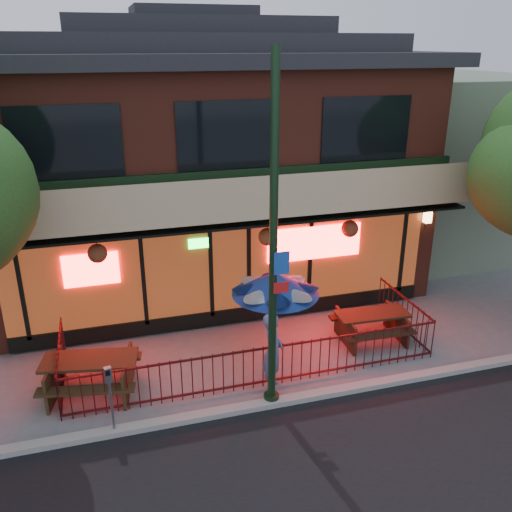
{
  "coord_description": "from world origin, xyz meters",
  "views": [
    {
      "loc": [
        -2.95,
        -9.36,
        7.02
      ],
      "look_at": [
        0.37,
        2.0,
        2.35
      ],
      "focal_mm": 38.0,
      "sensor_mm": 36.0,
      "label": 1
    }
  ],
  "objects_px": {
    "picnic_table_left": "(91,371)",
    "patio_umbrella": "(275,284)",
    "street_light": "(273,263)",
    "parking_meter_near": "(110,390)",
    "pedestrian": "(273,352)",
    "picnic_table_right": "(372,322)"
  },
  "relations": [
    {
      "from": "picnic_table_right",
      "to": "pedestrian",
      "type": "bearing_deg",
      "value": -157.51
    },
    {
      "from": "street_light",
      "to": "pedestrian",
      "type": "distance_m",
      "value": 2.31
    },
    {
      "from": "picnic_table_left",
      "to": "pedestrian",
      "type": "distance_m",
      "value": 3.88
    },
    {
      "from": "patio_umbrella",
      "to": "parking_meter_near",
      "type": "xyz_separation_m",
      "value": [
        -3.8,
        -1.71,
        -0.94
      ]
    },
    {
      "from": "parking_meter_near",
      "to": "picnic_table_right",
      "type": "bearing_deg",
      "value": 15.96
    },
    {
      "from": "picnic_table_right",
      "to": "patio_umbrella",
      "type": "height_order",
      "value": "patio_umbrella"
    },
    {
      "from": "street_light",
      "to": "parking_meter_near",
      "type": "distance_m",
      "value": 3.85
    },
    {
      "from": "pedestrian",
      "to": "parking_meter_near",
      "type": "distance_m",
      "value": 3.43
    },
    {
      "from": "patio_umbrella",
      "to": "parking_meter_near",
      "type": "distance_m",
      "value": 4.27
    },
    {
      "from": "patio_umbrella",
      "to": "pedestrian",
      "type": "height_order",
      "value": "patio_umbrella"
    },
    {
      "from": "picnic_table_left",
      "to": "parking_meter_near",
      "type": "height_order",
      "value": "parking_meter_near"
    },
    {
      "from": "street_light",
      "to": "parking_meter_near",
      "type": "xyz_separation_m",
      "value": [
        -3.2,
        -0.08,
        -2.14
      ]
    },
    {
      "from": "patio_umbrella",
      "to": "picnic_table_left",
      "type": "bearing_deg",
      "value": -176.85
    },
    {
      "from": "pedestrian",
      "to": "parking_meter_near",
      "type": "height_order",
      "value": "pedestrian"
    },
    {
      "from": "picnic_table_right",
      "to": "parking_meter_near",
      "type": "relative_size",
      "value": 1.25
    },
    {
      "from": "patio_umbrella",
      "to": "parking_meter_near",
      "type": "bearing_deg",
      "value": -155.7
    },
    {
      "from": "picnic_table_left",
      "to": "parking_meter_near",
      "type": "xyz_separation_m",
      "value": [
        0.38,
        -1.48,
        0.45
      ]
    },
    {
      "from": "pedestrian",
      "to": "parking_meter_near",
      "type": "xyz_separation_m",
      "value": [
        -3.38,
        -0.58,
        0.11
      ]
    },
    {
      "from": "patio_umbrella",
      "to": "pedestrian",
      "type": "relative_size",
      "value": 1.27
    },
    {
      "from": "street_light",
      "to": "parking_meter_near",
      "type": "relative_size",
      "value": 4.71
    },
    {
      "from": "picnic_table_left",
      "to": "patio_umbrella",
      "type": "xyz_separation_m",
      "value": [
        4.18,
        0.23,
        1.39
      ]
    },
    {
      "from": "picnic_table_right",
      "to": "parking_meter_near",
      "type": "xyz_separation_m",
      "value": [
        -6.39,
        -1.83,
        0.5
      ]
    }
  ]
}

